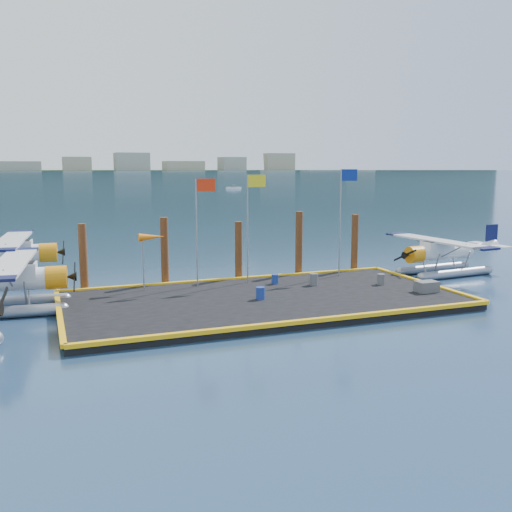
{
  "coord_description": "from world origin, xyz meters",
  "views": [
    {
      "loc": [
        -10.5,
        -26.76,
        7.09
      ],
      "look_at": [
        0.34,
        2.0,
        2.23
      ],
      "focal_mm": 40.0,
      "sensor_mm": 36.0,
      "label": 1
    }
  ],
  "objects_px": {
    "seaplane_c": "(6,257)",
    "piling_2": "(239,253)",
    "flagpole_red": "(200,215)",
    "flagpole_blue": "(343,206)",
    "seaplane_d": "(441,255)",
    "piling_3": "(299,246)",
    "piling_4": "(355,245)",
    "flagpole_yellow": "(251,212)",
    "drum_1": "(260,293)",
    "seaplane_b": "(5,283)",
    "drum_4": "(381,279)",
    "piling_0": "(83,260)",
    "windsock": "(151,238)",
    "drum_5": "(275,279)",
    "crate": "(427,287)",
    "piling_1": "(165,254)",
    "drum_2": "(314,279)"
  },
  "relations": [
    {
      "from": "seaplane_c",
      "to": "flagpole_red",
      "type": "bearing_deg",
      "value": 59.72
    },
    {
      "from": "drum_2",
      "to": "flagpole_red",
      "type": "bearing_deg",
      "value": 161.07
    },
    {
      "from": "piling_2",
      "to": "crate",
      "type": "bearing_deg",
      "value": -42.14
    },
    {
      "from": "seaplane_b",
      "to": "piling_2",
      "type": "bearing_deg",
      "value": 106.72
    },
    {
      "from": "drum_2",
      "to": "windsock",
      "type": "relative_size",
      "value": 0.22
    },
    {
      "from": "piling_3",
      "to": "flagpole_blue",
      "type": "bearing_deg",
      "value": -36.07
    },
    {
      "from": "drum_2",
      "to": "flagpole_red",
      "type": "relative_size",
      "value": 0.11
    },
    {
      "from": "drum_4",
      "to": "drum_5",
      "type": "bearing_deg",
      "value": 157.71
    },
    {
      "from": "seaplane_b",
      "to": "flagpole_yellow",
      "type": "distance_m",
      "value": 13.45
    },
    {
      "from": "piling_0",
      "to": "piling_3",
      "type": "bearing_deg",
      "value": 0.0
    },
    {
      "from": "drum_5",
      "to": "piling_1",
      "type": "height_order",
      "value": "piling_1"
    },
    {
      "from": "seaplane_c",
      "to": "piling_2",
      "type": "distance_m",
      "value": 14.42
    },
    {
      "from": "crate",
      "to": "piling_4",
      "type": "xyz_separation_m",
      "value": [
        -0.15,
        7.37,
        1.31
      ]
    },
    {
      "from": "piling_3",
      "to": "drum_2",
      "type": "bearing_deg",
      "value": -101.77
    },
    {
      "from": "seaplane_d",
      "to": "drum_2",
      "type": "distance_m",
      "value": 10.17
    },
    {
      "from": "drum_4",
      "to": "piling_1",
      "type": "bearing_deg",
      "value": 157.07
    },
    {
      "from": "drum_1",
      "to": "piling_3",
      "type": "height_order",
      "value": "piling_3"
    },
    {
      "from": "drum_1",
      "to": "drum_2",
      "type": "relative_size",
      "value": 0.94
    },
    {
      "from": "seaplane_d",
      "to": "drum_5",
      "type": "height_order",
      "value": "seaplane_d"
    },
    {
      "from": "drum_4",
      "to": "piling_4",
      "type": "bearing_deg",
      "value": 77.55
    },
    {
      "from": "drum_1",
      "to": "piling_0",
      "type": "relative_size",
      "value": 0.16
    },
    {
      "from": "drum_4",
      "to": "flagpole_red",
      "type": "xyz_separation_m",
      "value": [
        -9.73,
        3.24,
        3.69
      ]
    },
    {
      "from": "flagpole_red",
      "to": "piling_3",
      "type": "height_order",
      "value": "flagpole_red"
    },
    {
      "from": "crate",
      "to": "piling_1",
      "type": "relative_size",
      "value": 0.28
    },
    {
      "from": "seaplane_b",
      "to": "drum_5",
      "type": "height_order",
      "value": "seaplane_b"
    },
    {
      "from": "flagpole_blue",
      "to": "piling_1",
      "type": "xyz_separation_m",
      "value": [
        -10.7,
        1.6,
        -2.59
      ]
    },
    {
      "from": "seaplane_b",
      "to": "drum_4",
      "type": "relative_size",
      "value": 15.81
    },
    {
      "from": "drum_4",
      "to": "flagpole_blue",
      "type": "relative_size",
      "value": 0.09
    },
    {
      "from": "piling_4",
      "to": "windsock",
      "type": "bearing_deg",
      "value": -173.25
    },
    {
      "from": "crate",
      "to": "flagpole_blue",
      "type": "height_order",
      "value": "flagpole_blue"
    },
    {
      "from": "flagpole_red",
      "to": "flagpole_blue",
      "type": "distance_m",
      "value": 8.99
    },
    {
      "from": "piling_2",
      "to": "seaplane_b",
      "type": "bearing_deg",
      "value": -168.69
    },
    {
      "from": "seaplane_d",
      "to": "piling_3",
      "type": "relative_size",
      "value": 2.07
    },
    {
      "from": "flagpole_blue",
      "to": "piling_2",
      "type": "relative_size",
      "value": 1.71
    },
    {
      "from": "seaplane_c",
      "to": "seaplane_d",
      "type": "relative_size",
      "value": 1.12
    },
    {
      "from": "drum_5",
      "to": "seaplane_d",
      "type": "bearing_deg",
      "value": 2.22
    },
    {
      "from": "seaplane_c",
      "to": "flagpole_blue",
      "type": "distance_m",
      "value": 20.99
    },
    {
      "from": "drum_2",
      "to": "piling_2",
      "type": "bearing_deg",
      "value": 131.42
    },
    {
      "from": "flagpole_red",
      "to": "flagpole_blue",
      "type": "xyz_separation_m",
      "value": [
        8.99,
        -0.0,
        0.29
      ]
    },
    {
      "from": "drum_4",
      "to": "piling_3",
      "type": "distance_m",
      "value": 5.84
    },
    {
      "from": "seaplane_c",
      "to": "drum_1",
      "type": "distance_m",
      "value": 16.98
    },
    {
      "from": "flagpole_blue",
      "to": "piling_4",
      "type": "relative_size",
      "value": 1.62
    },
    {
      "from": "flagpole_yellow",
      "to": "piling_4",
      "type": "distance_m",
      "value": 8.35
    },
    {
      "from": "flagpole_red",
      "to": "piling_3",
      "type": "bearing_deg",
      "value": 13.25
    },
    {
      "from": "drum_2",
      "to": "piling_0",
      "type": "relative_size",
      "value": 0.17
    },
    {
      "from": "drum_1",
      "to": "drum_2",
      "type": "xyz_separation_m",
      "value": [
        4.08,
        2.17,
        0.02
      ]
    },
    {
      "from": "windsock",
      "to": "piling_4",
      "type": "height_order",
      "value": "piling_4"
    },
    {
      "from": "piling_4",
      "to": "piling_1",
      "type": "bearing_deg",
      "value": 180.0
    },
    {
      "from": "drum_4",
      "to": "flagpole_red",
      "type": "distance_m",
      "value": 10.89
    },
    {
      "from": "flagpole_red",
      "to": "piling_0",
      "type": "bearing_deg",
      "value": 165.54
    }
  ]
}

